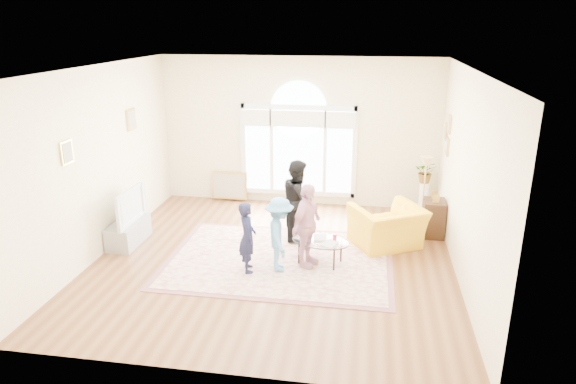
% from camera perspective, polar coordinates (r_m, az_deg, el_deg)
% --- Properties ---
extents(ground, '(6.00, 6.00, 0.00)m').
position_cam_1_polar(ground, '(8.82, -1.64, -7.62)').
color(ground, brown).
rests_on(ground, ground).
extents(room_shell, '(6.00, 6.00, 6.00)m').
position_cam_1_polar(room_shell, '(10.96, 1.10, 6.30)').
color(room_shell, '#FEEEC7').
rests_on(room_shell, ground).
extents(area_rug, '(3.60, 2.60, 0.02)m').
position_cam_1_polar(area_rug, '(8.83, -0.93, -7.52)').
color(area_rug, beige).
rests_on(area_rug, ground).
extents(rug_border, '(3.80, 2.80, 0.01)m').
position_cam_1_polar(rug_border, '(8.83, -0.93, -7.54)').
color(rug_border, '#865255').
rests_on(rug_border, ground).
extents(tv_console, '(0.45, 1.00, 0.42)m').
position_cam_1_polar(tv_console, '(9.84, -17.29, -4.30)').
color(tv_console, '#92959A').
rests_on(tv_console, ground).
extents(television, '(0.17, 1.09, 0.62)m').
position_cam_1_polar(television, '(9.66, -17.55, -1.44)').
color(television, black).
rests_on(television, tv_console).
extents(coffee_table, '(1.10, 0.85, 0.54)m').
position_cam_1_polar(coffee_table, '(8.57, 3.62, -5.53)').
color(coffee_table, silver).
rests_on(coffee_table, ground).
extents(armchair, '(1.51, 1.45, 0.75)m').
position_cam_1_polar(armchair, '(9.38, 10.97, -3.82)').
color(armchair, yellow).
rests_on(armchair, ground).
extents(side_cabinet, '(0.40, 0.50, 0.70)m').
position_cam_1_polar(side_cabinet, '(10.06, 15.84, -2.81)').
color(side_cabinet, black).
rests_on(side_cabinet, ground).
extents(floor_lamp, '(0.29, 0.29, 1.51)m').
position_cam_1_polar(floor_lamp, '(9.84, 15.07, 2.52)').
color(floor_lamp, black).
rests_on(floor_lamp, ground).
extents(plant_pedestal, '(0.20, 0.20, 0.70)m').
position_cam_1_polar(plant_pedestal, '(11.09, 14.84, -0.72)').
color(plant_pedestal, white).
rests_on(plant_pedestal, ground).
extents(potted_plant, '(0.47, 0.42, 0.47)m').
position_cam_1_polar(potted_plant, '(10.92, 15.09, 2.18)').
color(potted_plant, '#33722D').
rests_on(potted_plant, plant_pedestal).
extents(leaning_picture, '(0.80, 0.14, 0.62)m').
position_cam_1_polar(leaning_picture, '(11.77, -6.44, -0.89)').
color(leaning_picture, tan).
rests_on(leaning_picture, ground).
extents(child_navy, '(0.40, 0.49, 1.17)m').
position_cam_1_polar(child_navy, '(8.24, -4.53, -5.02)').
color(child_navy, '#171A37').
rests_on(child_navy, area_rug).
extents(child_black, '(0.66, 0.80, 1.50)m').
position_cam_1_polar(child_black, '(9.39, 1.14, -0.87)').
color(child_black, black).
rests_on(child_black, area_rug).
extents(child_pink, '(0.63, 0.89, 1.41)m').
position_cam_1_polar(child_pink, '(8.34, 2.09, -3.77)').
color(child_pink, '#E6A2B9').
rests_on(child_pink, area_rug).
extents(child_blue, '(0.64, 0.88, 1.23)m').
position_cam_1_polar(child_blue, '(8.23, -0.94, -4.74)').
color(child_blue, '#5899D2').
rests_on(child_blue, area_rug).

